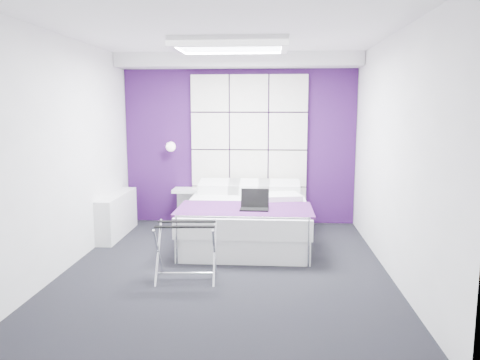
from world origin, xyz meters
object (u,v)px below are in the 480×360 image
object	(u,v)px
nightstand	(188,190)
luggage_rack	(186,251)
wall_lamp	(171,146)
radiator	(117,215)
laptop	(255,204)
bed	(247,220)

from	to	relation	value
nightstand	luggage_rack	bearing A→B (deg)	-80.25
wall_lamp	radiator	bearing A→B (deg)	-130.10
luggage_rack	laptop	xyz separation A→B (m)	(0.69, 0.93, 0.33)
wall_lamp	laptop	bearing A→B (deg)	-47.79
luggage_rack	nightstand	bearing A→B (deg)	96.15
luggage_rack	wall_lamp	bearing A→B (deg)	101.67
radiator	bed	distance (m)	1.87
luggage_rack	laptop	size ratio (longest dim) A/B	1.78
nightstand	laptop	xyz separation A→B (m)	(1.10, -1.45, 0.09)
radiator	luggage_rack	xyz separation A→B (m)	(1.30, -1.66, 0.00)
wall_lamp	bed	xyz separation A→B (m)	(1.22, -0.93, -0.92)
wall_lamp	radiator	distance (m)	1.35
laptop	bed	bearing A→B (deg)	104.35
bed	nightstand	distance (m)	1.34
radiator	bed	world-z (taller)	bed
nightstand	luggage_rack	size ratio (longest dim) A/B	0.72
bed	luggage_rack	world-z (taller)	bed
luggage_rack	radiator	bearing A→B (deg)	124.50
radiator	nightstand	size ratio (longest dim) A/B	2.71
radiator	luggage_rack	distance (m)	2.11
bed	luggage_rack	distance (m)	1.59
bed	luggage_rack	xyz separation A→B (m)	(-0.56, -1.48, 0.00)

